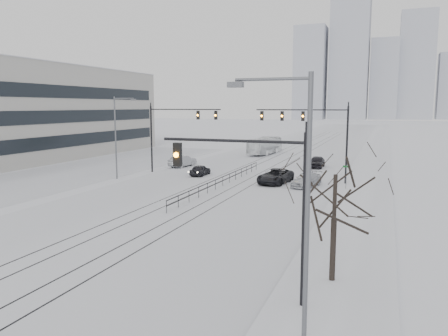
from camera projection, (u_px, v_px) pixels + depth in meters
road at (287, 155)px, 71.69m from camera, size 22.00×260.00×0.02m
sidewalk_east at (374, 158)px, 67.01m from camera, size 5.00×260.00×0.16m
curb at (357, 157)px, 67.86m from camera, size 0.10×260.00×0.12m
parking_strip at (90, 169)px, 55.43m from camera, size 14.00×60.00×0.03m
tram_rails at (252, 172)px, 53.14m from camera, size 5.30×180.00×0.01m
skyline at (372, 68)px, 263.82m from camera, size 96.00×48.00×72.00m
traffic_mast_near at (264, 193)px, 17.23m from camera, size 6.10×0.37×7.00m
traffic_mast_ne at (314, 128)px, 44.87m from camera, size 9.60×0.37×8.00m
traffic_mast_nw at (173, 127)px, 51.60m from camera, size 9.10×0.37×8.00m
street_light_east at (298, 195)px, 13.69m from camera, size 2.73×0.25×9.00m
street_light_west at (118, 132)px, 47.36m from camera, size 2.73×0.25×9.00m
bare_tree at (335, 186)px, 19.19m from camera, size 4.40×4.40×6.10m
median_fence at (223, 181)px, 43.79m from camera, size 0.06×24.00×1.00m
street_sign at (346, 174)px, 41.41m from camera, size 0.70×0.06×2.40m
sedan_sb_inner at (200, 170)px, 50.54m from camera, size 1.54×3.70×1.25m
sedan_sb_outer at (183, 161)px, 57.85m from camera, size 2.25×4.76×1.51m
sedan_nb_front at (275, 176)px, 45.33m from camera, size 3.21×5.69×1.50m
sedan_nb_right at (307, 180)px, 43.52m from camera, size 2.80×4.94×1.35m
sedan_nb_far at (317, 162)px, 57.01m from camera, size 1.77×4.36×1.48m
box_truck at (265, 146)px, 72.82m from camera, size 3.53×10.28×2.80m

